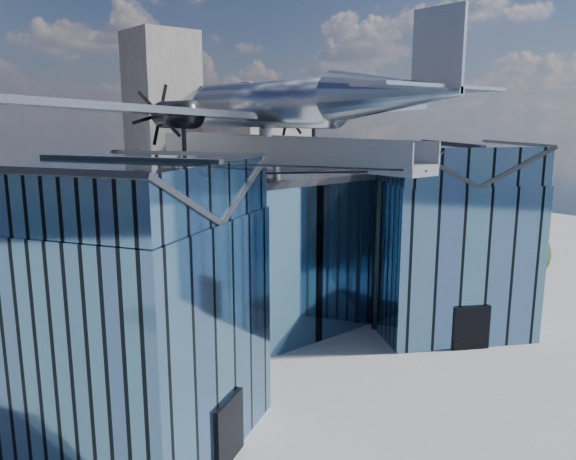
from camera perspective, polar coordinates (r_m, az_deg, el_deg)
ground_plane at (r=31.78m, az=2.38°, el=-13.39°), size 120.00×120.00×0.00m
museum at (r=34.28m, az=-4.10°, el=-1.76°), size 32.88×24.50×17.60m
bg_towers at (r=74.85m, az=-23.89°, el=7.85°), size 77.00×24.50×26.00m
tree_plaza_e at (r=42.85m, az=22.77°, el=-2.26°), size 3.76×3.76×5.73m
tree_side_e at (r=52.60m, az=20.02°, el=-0.02°), size 3.86×3.86×5.27m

